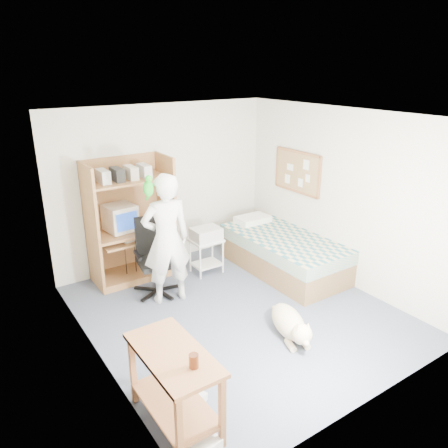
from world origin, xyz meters
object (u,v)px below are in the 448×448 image
Objects in this scene: person at (166,239)px; printer_cart at (206,250)px; dog at (290,323)px; side_desk at (174,377)px; computer_hutch at (131,225)px; office_chair at (155,267)px; bed at (283,253)px.

person reaches higher than printer_cart.
person reaches higher than dog.
side_desk is 0.56× the size of person.
person is 1.10m from printer_cart.
office_chair is (0.07, -0.64, -0.44)m from computer_hutch.
computer_hutch reaches higher than bed.
dog is (0.79, -1.57, -0.72)m from person.
office_chair is 2.06m from dog.
bed is 2.05× the size of dog.
computer_hutch is at bearing 73.86° from side_desk.
office_chair is 0.59m from person.
side_desk is 0.94× the size of office_chair.
bed is at bearing -4.57° from office_chair.
computer_hutch reaches higher than printer_cart.
computer_hutch reaches higher than person.
side_desk is at bearing 73.90° from person.
dog is at bearing -56.50° from office_chair.
office_chair is at bearing -83.82° from computer_hutch.
printer_cart is (1.83, 2.42, -0.13)m from side_desk.
office_chair is at bearing 165.86° from bed.
printer_cart reaches higher than dog.
bed is 1.14× the size of person.
computer_hutch reaches higher than office_chair.
office_chair reaches higher than dog.
computer_hutch is 3.08m from side_desk.
side_desk is at bearing -147.00° from dog.
printer_cart is at bearing -28.12° from computer_hutch.
printer_cart is (0.98, -0.52, -0.46)m from computer_hutch.
office_chair reaches higher than printer_cart.
dog is (1.75, 0.43, -0.33)m from side_desk.
bed is 1.90× the size of office_chair.
side_desk is at bearing -102.18° from office_chair.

